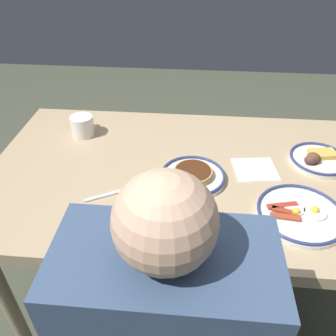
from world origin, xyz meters
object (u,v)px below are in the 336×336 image
object	(u,v)px
plate_center_pancakes	(193,175)
fork_far	(114,193)
plate_far_companion	(300,214)
fork_near	(150,200)
tea_spoon	(109,227)
paper_napkin	(255,169)
coffee_mug	(83,125)
plate_near_main	(318,159)

from	to	relation	value
plate_center_pancakes	fork_far	xyz separation A→B (m)	(0.26, 0.10, -0.01)
plate_center_pancakes	plate_far_companion	size ratio (longest dim) A/B	0.86
fork_near	tea_spoon	size ratio (longest dim) A/B	0.99
plate_center_pancakes	tea_spoon	bearing A→B (deg)	47.13
tea_spoon	fork_near	bearing A→B (deg)	-128.40
paper_napkin	fork_far	distance (m)	0.51
paper_napkin	tea_spoon	xyz separation A→B (m)	(0.47, 0.33, 0.00)
tea_spoon	plate_far_companion	bearing A→B (deg)	-170.06
fork_near	fork_far	size ratio (longest dim) A/B	1.07
plate_far_companion	fork_far	size ratio (longest dim) A/B	1.46
plate_far_companion	fork_far	distance (m)	0.60
plate_center_pancakes	paper_napkin	distance (m)	0.24
plate_far_companion	tea_spoon	bearing A→B (deg)	9.94
coffee_mug	tea_spoon	distance (m)	0.57
coffee_mug	fork_far	world-z (taller)	coffee_mug
paper_napkin	fork_near	bearing A→B (deg)	28.98
plate_center_pancakes	coffee_mug	world-z (taller)	coffee_mug
plate_far_companion	tea_spoon	distance (m)	0.58
plate_near_main	coffee_mug	xyz separation A→B (m)	(0.93, -0.12, 0.03)
plate_far_companion	fork_near	world-z (taller)	plate_far_companion
plate_far_companion	paper_napkin	size ratio (longest dim) A/B	1.78
fork_far	plate_far_companion	bearing A→B (deg)	174.64
plate_near_main	plate_center_pancakes	distance (m)	0.49
plate_center_pancakes	tea_spoon	size ratio (longest dim) A/B	1.17
plate_far_companion	coffee_mug	distance (m)	0.91
plate_near_main	plate_far_companion	xyz separation A→B (m)	(0.13, 0.30, -0.00)
paper_napkin	fork_near	world-z (taller)	fork_near
plate_near_main	tea_spoon	world-z (taller)	plate_near_main
plate_far_companion	fork_near	size ratio (longest dim) A/B	1.37
plate_near_main	fork_near	world-z (taller)	plate_near_main
plate_center_pancakes	paper_napkin	world-z (taller)	plate_center_pancakes
paper_napkin	coffee_mug	bearing A→B (deg)	-15.24
plate_near_main	tea_spoon	distance (m)	0.81
tea_spoon	fork_far	bearing A→B (deg)	-83.04
fork_far	plate_near_main	bearing A→B (deg)	-161.43
paper_napkin	fork_near	distance (m)	0.41
plate_center_pancakes	paper_napkin	bearing A→B (deg)	-161.95
plate_center_pancakes	plate_far_companion	world-z (taller)	plate_center_pancakes
coffee_mug	tea_spoon	size ratio (longest dim) A/B	0.62
coffee_mug	fork_far	size ratio (longest dim) A/B	0.67
paper_napkin	fork_far	world-z (taller)	fork_far
plate_center_pancakes	fork_near	xyz separation A→B (m)	(0.14, 0.13, -0.01)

